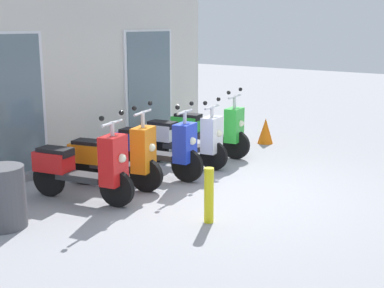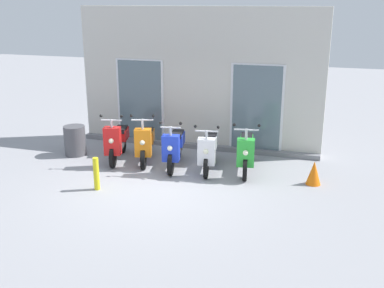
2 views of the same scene
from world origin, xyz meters
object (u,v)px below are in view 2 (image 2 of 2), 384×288
object	(u,v)px
scooter_orange	(146,143)
traffic_cone	(314,173)
scooter_blue	(174,147)
scooter_red	(117,141)
scooter_white	(209,149)
scooter_green	(246,151)
curb_bollard	(96,174)
trash_bin	(75,141)

from	to	relation	value
scooter_orange	traffic_cone	distance (m)	4.02
scooter_blue	traffic_cone	distance (m)	3.22
scooter_red	scooter_blue	distance (m)	1.50
scooter_blue	scooter_white	bearing A→B (deg)	6.56
scooter_white	scooter_green	bearing A→B (deg)	6.49
scooter_red	curb_bollard	size ratio (longest dim) A/B	2.29
scooter_white	curb_bollard	size ratio (longest dim) A/B	2.32
scooter_blue	scooter_green	size ratio (longest dim) A/B	0.98
scooter_orange	trash_bin	world-z (taller)	scooter_orange
scooter_white	trash_bin	xyz separation A→B (m)	(-3.54, 0.01, -0.12)
scooter_green	scooter_orange	bearing A→B (deg)	-179.06
trash_bin	curb_bollard	xyz separation A→B (m)	(1.63, -1.88, -0.03)
curb_bollard	trash_bin	bearing A→B (deg)	130.94
curb_bollard	traffic_cone	bearing A→B (deg)	21.01
scooter_green	scooter_white	bearing A→B (deg)	-173.51
scooter_orange	trash_bin	bearing A→B (deg)	-178.62
curb_bollard	scooter_orange	bearing A→B (deg)	81.15
scooter_blue	scooter_orange	bearing A→B (deg)	169.33
trash_bin	traffic_cone	distance (m)	5.94
scooter_red	scooter_orange	bearing A→B (deg)	8.33
scooter_red	scooter_green	world-z (taller)	scooter_red
scooter_green	curb_bollard	world-z (taller)	scooter_green
scooter_blue	scooter_white	size ratio (longest dim) A/B	0.99
curb_bollard	traffic_cone	size ratio (longest dim) A/B	1.35
scooter_blue	traffic_cone	bearing A→B (deg)	-2.17
trash_bin	curb_bollard	distance (m)	2.49
scooter_white	curb_bollard	distance (m)	2.67
scooter_blue	curb_bollard	world-z (taller)	scooter_blue
scooter_red	curb_bollard	world-z (taller)	scooter_red
traffic_cone	curb_bollard	bearing A→B (deg)	-158.99
scooter_orange	trash_bin	distance (m)	1.93
scooter_blue	scooter_white	world-z (taller)	scooter_blue
scooter_orange	curb_bollard	bearing A→B (deg)	-98.85
scooter_red	trash_bin	xyz separation A→B (m)	(-1.22, 0.06, -0.12)
scooter_orange	scooter_white	bearing A→B (deg)	-2.01
scooter_red	scooter_green	xyz separation A→B (m)	(3.17, 0.14, -0.00)
curb_bollard	scooter_blue	bearing A→B (deg)	58.31
scooter_red	curb_bollard	bearing A→B (deg)	-77.40
scooter_green	traffic_cone	size ratio (longest dim) A/B	3.14
trash_bin	scooter_white	bearing A→B (deg)	-0.17
scooter_blue	trash_bin	bearing A→B (deg)	177.82
scooter_red	curb_bollard	distance (m)	1.87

